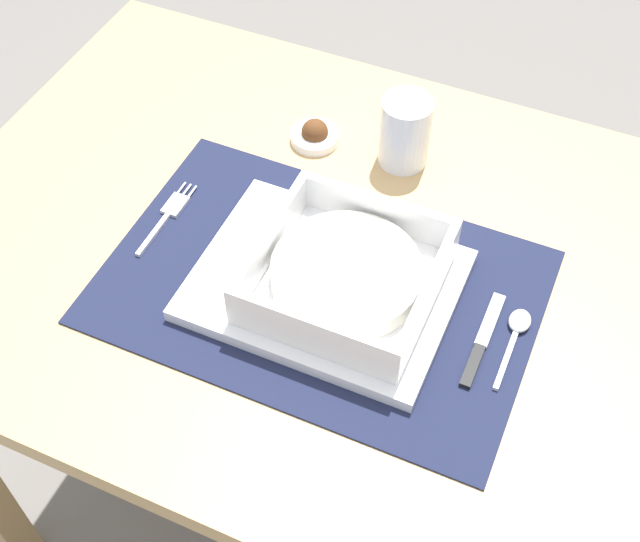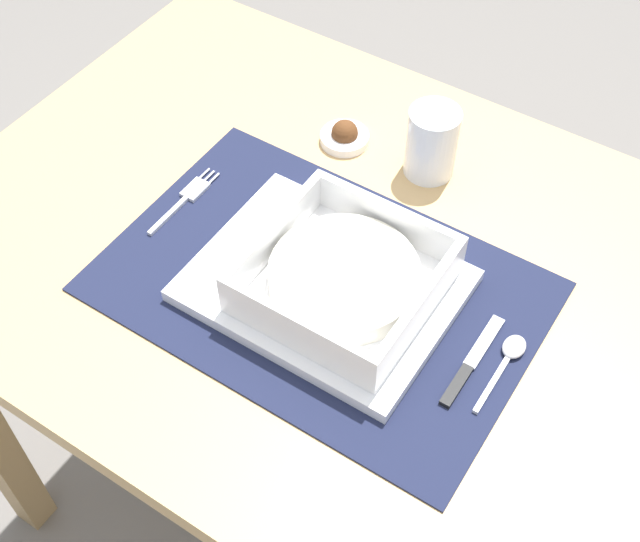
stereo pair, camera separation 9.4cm
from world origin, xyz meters
The scene contains 10 objects.
ground_plane centered at (0.00, 0.00, 0.00)m, with size 6.00×6.00×0.00m, color slate.
dining_table centered at (0.00, 0.00, 0.60)m, with size 0.96×0.70×0.71m.
placemat centered at (0.02, -0.05, 0.71)m, with size 0.49×0.32×0.00m, color #191E38.
serving_plate centered at (0.02, -0.05, 0.72)m, with size 0.29×0.22×0.02m, color white.
porridge_bowl centered at (0.05, -0.05, 0.75)m, with size 0.19×0.19×0.06m.
fork centered at (-0.19, -0.02, 0.71)m, with size 0.02×0.13×0.00m.
spoon centered at (0.24, -0.02, 0.72)m, with size 0.02×0.11×0.01m.
butter_knife centered at (0.21, -0.06, 0.72)m, with size 0.01×0.13×0.01m.
drinking_glass centered at (0.03, 0.18, 0.75)m, with size 0.06×0.06×0.09m.
condiment_saucer centered at (-0.09, 0.17, 0.72)m, with size 0.06×0.06×0.04m.
Camera 2 is at (0.34, -0.55, 1.47)m, focal length 47.74 mm.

